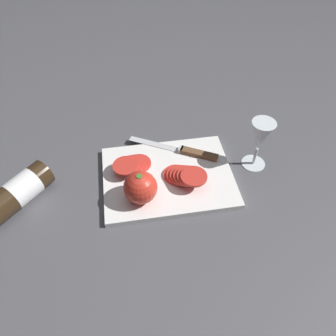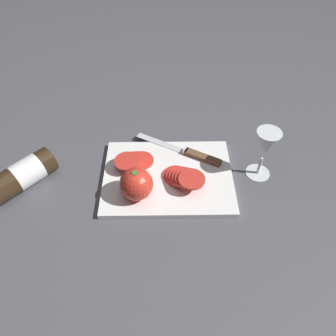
# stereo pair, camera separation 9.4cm
# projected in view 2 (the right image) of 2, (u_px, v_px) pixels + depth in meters

# --- Properties ---
(ground_plane) EXTENTS (3.00, 3.00, 0.00)m
(ground_plane) POSITION_uv_depth(u_px,v_px,m) (170.00, 170.00, 1.00)
(ground_plane) COLOR #4C4C51
(cutting_board) EXTENTS (0.38, 0.29, 0.02)m
(cutting_board) POSITION_uv_depth(u_px,v_px,m) (168.00, 177.00, 0.97)
(cutting_board) COLOR white
(cutting_board) RESTS_ON ground_plane
(wine_bottle) EXTENTS (0.25, 0.26, 0.08)m
(wine_bottle) POSITION_uv_depth(u_px,v_px,m) (19.00, 177.00, 0.93)
(wine_bottle) COLOR #332314
(wine_bottle) RESTS_ON ground_plane
(wine_glass) EXTENTS (0.07, 0.07, 0.16)m
(wine_glass) POSITION_uv_depth(u_px,v_px,m) (265.00, 148.00, 0.91)
(wine_glass) COLOR silver
(wine_glass) RESTS_ON ground_plane
(whole_tomato) EXTENTS (0.09, 0.09, 0.09)m
(whole_tomato) POSITION_uv_depth(u_px,v_px,m) (136.00, 184.00, 0.88)
(whole_tomato) COLOR red
(whole_tomato) RESTS_ON cutting_board
(knife) EXTENTS (0.27, 0.16, 0.01)m
(knife) POSITION_uv_depth(u_px,v_px,m) (195.00, 155.00, 1.01)
(knife) COLOR silver
(knife) RESTS_ON cutting_board
(tomato_slice_stack_near) EXTENTS (0.11, 0.10, 0.03)m
(tomato_slice_stack_near) POSITION_uv_depth(u_px,v_px,m) (134.00, 161.00, 0.98)
(tomato_slice_stack_near) COLOR red
(tomato_slice_stack_near) RESTS_ON cutting_board
(tomato_slice_stack_far) EXTENTS (0.12, 0.12, 0.04)m
(tomato_slice_stack_far) POSITION_uv_depth(u_px,v_px,m) (183.00, 177.00, 0.93)
(tomato_slice_stack_far) COLOR red
(tomato_slice_stack_far) RESTS_ON cutting_board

